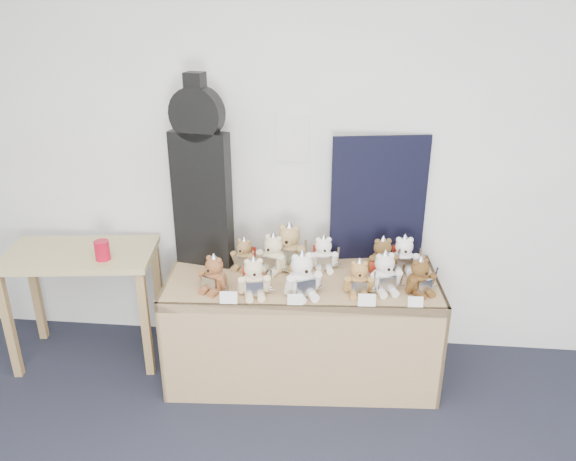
# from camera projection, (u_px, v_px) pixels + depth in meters

# --- Properties ---
(room_shell) EXTENTS (6.00, 6.00, 6.00)m
(room_shell) POSITION_uv_depth(u_px,v_px,m) (292.00, 139.00, 3.48)
(room_shell) COLOR silver
(room_shell) RESTS_ON floor
(display_table) EXTENTS (1.68, 0.79, 0.68)m
(display_table) POSITION_uv_depth(u_px,v_px,m) (302.00, 304.00, 3.39)
(display_table) COLOR #977A4D
(display_table) RESTS_ON floor
(side_table) EXTENTS (0.98, 0.63, 0.77)m
(side_table) POSITION_uv_depth(u_px,v_px,m) (82.00, 270.00, 3.58)
(side_table) COLOR #9A8353
(side_table) RESTS_ON floor
(guitar_case) EXTENTS (0.37, 0.17, 1.18)m
(guitar_case) POSITION_uv_depth(u_px,v_px,m) (201.00, 176.00, 3.36)
(guitar_case) COLOR black
(guitar_case) RESTS_ON display_table
(navy_board) EXTENTS (0.60, 0.13, 0.80)m
(navy_board) POSITION_uv_depth(u_px,v_px,m) (379.00, 199.00, 3.50)
(navy_board) COLOR black
(navy_board) RESTS_ON display_table
(red_cup) EXTENTS (0.09, 0.09, 0.12)m
(red_cup) POSITION_uv_depth(u_px,v_px,m) (102.00, 250.00, 3.41)
(red_cup) COLOR #AC0B22
(red_cup) RESTS_ON side_table
(teddy_front_far_left) EXTENTS (0.19, 0.19, 0.24)m
(teddy_front_far_left) POSITION_uv_depth(u_px,v_px,m) (214.00, 275.00, 3.21)
(teddy_front_far_left) COLOR brown
(teddy_front_far_left) RESTS_ON display_table
(teddy_front_left) EXTENTS (0.22, 0.19, 0.26)m
(teddy_front_left) POSITION_uv_depth(u_px,v_px,m) (254.00, 279.00, 3.16)
(teddy_front_left) COLOR beige
(teddy_front_left) RESTS_ON display_table
(teddy_front_centre) EXTENTS (0.24, 0.23, 0.29)m
(teddy_front_centre) POSITION_uv_depth(u_px,v_px,m) (302.00, 276.00, 3.15)
(teddy_front_centre) COLOR white
(teddy_front_centre) RESTS_ON display_table
(teddy_front_right) EXTENTS (0.19, 0.16, 0.23)m
(teddy_front_right) POSITION_uv_depth(u_px,v_px,m) (359.00, 279.00, 3.18)
(teddy_front_right) COLOR #9F733C
(teddy_front_right) RESTS_ON display_table
(teddy_front_far_right) EXTENTS (0.22, 0.21, 0.27)m
(teddy_front_far_right) POSITION_uv_depth(u_px,v_px,m) (384.00, 274.00, 3.21)
(teddy_front_far_right) COLOR silver
(teddy_front_far_right) RESTS_ON display_table
(teddy_front_end) EXTENTS (0.20, 0.20, 0.24)m
(teddy_front_end) POSITION_uv_depth(u_px,v_px,m) (420.00, 278.00, 3.18)
(teddy_front_end) COLOR brown
(teddy_front_end) RESTS_ON display_table
(teddy_back_left) EXTENTS (0.22, 0.21, 0.27)m
(teddy_back_left) POSITION_uv_depth(u_px,v_px,m) (273.00, 255.00, 3.44)
(teddy_back_left) COLOR beige
(teddy_back_left) RESTS_ON display_table
(teddy_back_centre_left) EXTENTS (0.26, 0.22, 0.31)m
(teddy_back_centre_left) POSITION_uv_depth(u_px,v_px,m) (289.00, 247.00, 3.50)
(teddy_back_centre_left) COLOR tan
(teddy_back_centre_left) RESTS_ON display_table
(teddy_back_centre_right) EXTENTS (0.20, 0.18, 0.24)m
(teddy_back_centre_right) POSITION_uv_depth(u_px,v_px,m) (323.00, 254.00, 3.47)
(teddy_back_centre_right) COLOR white
(teddy_back_centre_right) RESTS_ON display_table
(teddy_back_right) EXTENTS (0.21, 0.19, 0.25)m
(teddy_back_right) POSITION_uv_depth(u_px,v_px,m) (382.00, 257.00, 3.42)
(teddy_back_right) COLOR brown
(teddy_back_right) RESTS_ON display_table
(teddy_back_end) EXTENTS (0.21, 0.18, 0.26)m
(teddy_back_end) POSITION_uv_depth(u_px,v_px,m) (404.00, 256.00, 3.44)
(teddy_back_end) COLOR white
(teddy_back_end) RESTS_ON display_table
(teddy_back_far_left) EXTENTS (0.18, 0.17, 0.22)m
(teddy_back_far_left) POSITION_uv_depth(u_px,v_px,m) (244.00, 255.00, 3.48)
(teddy_back_far_left) COLOR #9D7949
(teddy_back_far_left) RESTS_ON display_table
(entry_card_a) EXTENTS (0.10, 0.03, 0.07)m
(entry_card_a) POSITION_uv_depth(u_px,v_px,m) (229.00, 298.00, 3.09)
(entry_card_a) COLOR silver
(entry_card_a) RESTS_ON display_table
(entry_card_b) EXTENTS (0.09, 0.02, 0.06)m
(entry_card_b) POSITION_uv_depth(u_px,v_px,m) (295.00, 300.00, 3.08)
(entry_card_b) COLOR silver
(entry_card_b) RESTS_ON display_table
(entry_card_c) EXTENTS (0.10, 0.03, 0.07)m
(entry_card_c) POSITION_uv_depth(u_px,v_px,m) (367.00, 300.00, 3.07)
(entry_card_c) COLOR silver
(entry_card_c) RESTS_ON display_table
(entry_card_d) EXTENTS (0.08, 0.02, 0.06)m
(entry_card_d) POSITION_uv_depth(u_px,v_px,m) (416.00, 302.00, 3.06)
(entry_card_d) COLOR silver
(entry_card_d) RESTS_ON display_table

